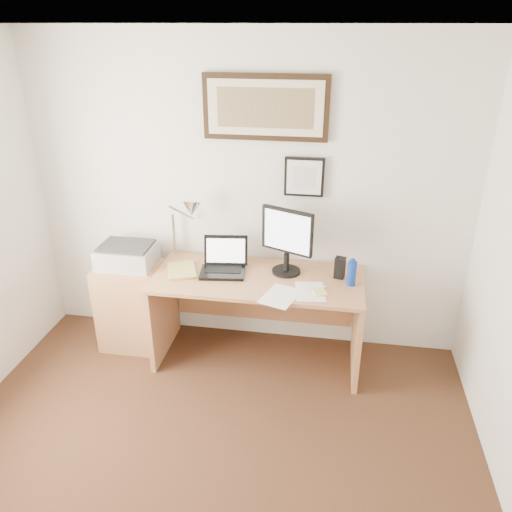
% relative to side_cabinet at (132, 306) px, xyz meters
% --- Properties ---
extents(ceiling, '(4.00, 4.00, 0.00)m').
position_rel_side_cabinet_xyz_m(ceiling, '(0.92, -1.68, 2.13)').
color(ceiling, silver).
rests_on(ceiling, ground).
extents(wall_back, '(3.50, 0.02, 2.50)m').
position_rel_side_cabinet_xyz_m(wall_back, '(0.92, 0.32, 0.89)').
color(wall_back, white).
rests_on(wall_back, ground).
extents(side_cabinet, '(0.50, 0.40, 0.73)m').
position_rel_side_cabinet_xyz_m(side_cabinet, '(0.00, 0.00, 0.00)').
color(side_cabinet, '#AB7147').
rests_on(side_cabinet, floor).
extents(water_bottle, '(0.07, 0.07, 0.19)m').
position_rel_side_cabinet_xyz_m(water_bottle, '(1.77, -0.06, 0.48)').
color(water_bottle, '#0C31A1').
rests_on(water_bottle, desk).
extents(bottle_cap, '(0.03, 0.03, 0.02)m').
position_rel_side_cabinet_xyz_m(bottle_cap, '(1.77, -0.06, 0.58)').
color(bottle_cap, '#0C31A1').
rests_on(bottle_cap, water_bottle).
extents(speaker, '(0.09, 0.08, 0.17)m').
position_rel_side_cabinet_xyz_m(speaker, '(1.68, 0.04, 0.47)').
color(speaker, black).
rests_on(speaker, desk).
extents(paper_sheet_a, '(0.31, 0.37, 0.00)m').
position_rel_side_cabinet_xyz_m(paper_sheet_a, '(1.28, -0.31, 0.39)').
color(paper_sheet_a, white).
rests_on(paper_sheet_a, desk).
extents(paper_sheet_b, '(0.24, 0.32, 0.00)m').
position_rel_side_cabinet_xyz_m(paper_sheet_b, '(1.48, -0.21, 0.39)').
color(paper_sheet_b, white).
rests_on(paper_sheet_b, desk).
extents(sticky_pad, '(0.11, 0.11, 0.01)m').
position_rel_side_cabinet_xyz_m(sticky_pad, '(1.55, -0.23, 0.39)').
color(sticky_pad, '#ECD370').
rests_on(sticky_pad, desk).
extents(marker_pen, '(0.14, 0.06, 0.02)m').
position_rel_side_cabinet_xyz_m(marker_pen, '(1.52, -0.16, 0.39)').
color(marker_pen, white).
rests_on(marker_pen, desk).
extents(book, '(0.30, 0.35, 0.02)m').
position_rel_side_cabinet_xyz_m(book, '(0.37, -0.09, 0.40)').
color(book, tan).
rests_on(book, desk).
extents(desk, '(1.60, 0.70, 0.75)m').
position_rel_side_cabinet_xyz_m(desk, '(1.07, 0.04, 0.15)').
color(desk, '#AB7147').
rests_on(desk, floor).
extents(laptop, '(0.37, 0.33, 0.26)m').
position_rel_side_cabinet_xyz_m(laptop, '(0.80, 0.01, 0.44)').
color(laptop, black).
rests_on(laptop, desk).
extents(lcd_monitor, '(0.40, 0.22, 0.52)m').
position_rel_side_cabinet_xyz_m(lcd_monitor, '(1.28, 0.06, 0.68)').
color(lcd_monitor, black).
rests_on(lcd_monitor, desk).
extents(printer, '(0.44, 0.34, 0.18)m').
position_rel_side_cabinet_xyz_m(printer, '(-0.00, 0.03, 0.45)').
color(printer, '#A7A7A9').
rests_on(printer, side_cabinet).
extents(desk_lamp, '(0.29, 0.27, 0.53)m').
position_rel_side_cabinet_xyz_m(desk_lamp, '(0.51, 0.13, 0.82)').
color(desk_lamp, silver).
rests_on(desk_lamp, desk).
extents(picture_large, '(0.92, 0.04, 0.47)m').
position_rel_side_cabinet_xyz_m(picture_large, '(1.07, 0.29, 1.59)').
color(picture_large, black).
rests_on(picture_large, wall_back).
extents(picture_small, '(0.30, 0.03, 0.30)m').
position_rel_side_cabinet_xyz_m(picture_small, '(1.37, 0.29, 1.09)').
color(picture_small, black).
rests_on(picture_small, wall_back).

